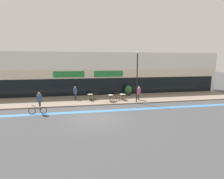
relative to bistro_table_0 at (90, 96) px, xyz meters
The scene contains 18 objects.
ground_plane 7.00m from the bistro_table_0, 89.15° to the right, with size 120.00×120.00×0.00m, color #424244.
sidewalk_slab 0.65m from the bistro_table_0, 69.62° to the left, with size 40.00×5.50×0.12m, color gray.
storefront_facade 5.54m from the bistro_table_0, 88.82° to the left, with size 40.00×4.06×6.11m.
bike_lane_stripe 4.73m from the bistro_table_0, 88.74° to the right, with size 36.00×0.70×0.01m, color #3D7AB7.
bistro_table_0 is the anchor object (origin of this frame).
bistro_table_1 2.62m from the bistro_table_0, 25.74° to the right, with size 0.65×0.65×0.78m.
bistro_table_2 4.02m from the bistro_table_0, ahead, with size 0.72×0.72×0.70m.
cafe_chair_0_near 0.63m from the bistro_table_0, 89.16° to the right, with size 0.45×0.60×0.90m.
cafe_chair_0_side 0.63m from the bistro_table_0, ahead, with size 0.58×0.42×0.90m.
cafe_chair_1_near 2.96m from the bistro_table_0, 36.62° to the right, with size 0.45×0.60×0.90m.
cafe_chair_1_side 3.20m from the bistro_table_0, 20.95° to the right, with size 0.59×0.43×0.90m.
cafe_chair_2_near 4.15m from the bistro_table_0, 16.71° to the right, with size 0.45×0.60×0.90m.
cafe_chair_2_side 3.40m from the bistro_table_0, ahead, with size 0.59×0.43×0.90m.
planter_pot 5.80m from the bistro_table_0, 19.64° to the left, with size 0.98×0.98×1.37m.
lamp_post 6.37m from the bistro_table_0, 21.42° to the right, with size 0.26×0.26×5.85m.
cyclist_0 6.77m from the bistro_table_0, 137.95° to the right, with size 1.63×0.49×2.06m.
pedestrian_near_end 6.03m from the bistro_table_0, 10.90° to the right, with size 0.47×0.47×1.70m.
pedestrian_far_end 1.93m from the bistro_table_0, 165.74° to the left, with size 0.52×0.52×1.69m.
Camera 1 is at (-1.34, -14.37, 4.94)m, focal length 28.00 mm.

